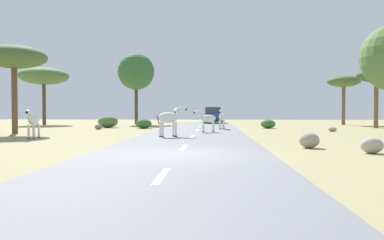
{
  "coord_description": "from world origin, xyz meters",
  "views": [
    {
      "loc": [
        0.93,
        -11.83,
        1.45
      ],
      "look_at": [
        -0.34,
        11.05,
        0.84
      ],
      "focal_mm": 34.84,
      "sensor_mm": 36.0,
      "label": 1
    }
  ],
  "objects_px": {
    "rock_1": "(372,145)",
    "zebra_1": "(33,121)",
    "zebra_2": "(170,118)",
    "tree_0": "(136,72)",
    "bush_1": "(144,124)",
    "tree_1": "(14,58)",
    "tree_5": "(376,76)",
    "car_0": "(213,116)",
    "zebra_0": "(222,117)",
    "tree_6": "(344,82)",
    "bush_0": "(108,122)",
    "bush_2": "(268,124)",
    "tree_4": "(44,76)",
    "rock_0": "(332,129)",
    "rock_2": "(98,127)",
    "zebra_3": "(207,119)",
    "rock_3": "(309,140)"
  },
  "relations": [
    {
      "from": "rock_1",
      "to": "zebra_1",
      "type": "bearing_deg",
      "value": 158.53
    },
    {
      "from": "tree_5",
      "to": "zebra_2",
      "type": "bearing_deg",
      "value": -143.42
    },
    {
      "from": "zebra_0",
      "to": "tree_1",
      "type": "height_order",
      "value": "tree_1"
    },
    {
      "from": "bush_1",
      "to": "tree_1",
      "type": "bearing_deg",
      "value": -135.1
    },
    {
      "from": "zebra_3",
      "to": "tree_0",
      "type": "distance_m",
      "value": 16.97
    },
    {
      "from": "tree_1",
      "to": "rock_3",
      "type": "distance_m",
      "value": 18.37
    },
    {
      "from": "zebra_2",
      "to": "rock_0",
      "type": "height_order",
      "value": "zebra_2"
    },
    {
      "from": "car_0",
      "to": "tree_6",
      "type": "xyz_separation_m",
      "value": [
        12.87,
        -3.38,
        3.36
      ]
    },
    {
      "from": "tree_0",
      "to": "rock_2",
      "type": "relative_size",
      "value": 12.58
    },
    {
      "from": "rock_0",
      "to": "bush_2",
      "type": "bearing_deg",
      "value": 131.69
    },
    {
      "from": "zebra_0",
      "to": "zebra_2",
      "type": "relative_size",
      "value": 0.93
    },
    {
      "from": "zebra_0",
      "to": "zebra_1",
      "type": "distance_m",
      "value": 13.42
    },
    {
      "from": "zebra_1",
      "to": "tree_4",
      "type": "height_order",
      "value": "tree_4"
    },
    {
      "from": "zebra_2",
      "to": "tree_5",
      "type": "bearing_deg",
      "value": 95.23
    },
    {
      "from": "zebra_0",
      "to": "tree_1",
      "type": "distance_m",
      "value": 14.43
    },
    {
      "from": "bush_0",
      "to": "bush_2",
      "type": "relative_size",
      "value": 1.41
    },
    {
      "from": "tree_1",
      "to": "zebra_3",
      "type": "bearing_deg",
      "value": 5.72
    },
    {
      "from": "zebra_0",
      "to": "tree_4",
      "type": "distance_m",
      "value": 20.59
    },
    {
      "from": "tree_4",
      "to": "rock_0",
      "type": "xyz_separation_m",
      "value": [
        25.31,
        -11.33,
        -4.74
      ]
    },
    {
      "from": "car_0",
      "to": "rock_1",
      "type": "bearing_deg",
      "value": 100.73
    },
    {
      "from": "bush_2",
      "to": "rock_1",
      "type": "height_order",
      "value": "bush_2"
    },
    {
      "from": "tree_5",
      "to": "rock_1",
      "type": "height_order",
      "value": "tree_5"
    },
    {
      "from": "tree_0",
      "to": "bush_0",
      "type": "xyz_separation_m",
      "value": [
        -0.82,
        -7.61,
        -4.9
      ]
    },
    {
      "from": "car_0",
      "to": "rock_2",
      "type": "distance_m",
      "value": 15.81
    },
    {
      "from": "car_0",
      "to": "bush_2",
      "type": "distance_m",
      "value": 11.83
    },
    {
      "from": "rock_3",
      "to": "zebra_2",
      "type": "bearing_deg",
      "value": 139.93
    },
    {
      "from": "bush_2",
      "to": "rock_3",
      "type": "height_order",
      "value": "bush_2"
    },
    {
      "from": "tree_5",
      "to": "rock_2",
      "type": "bearing_deg",
      "value": -171.66
    },
    {
      "from": "tree_5",
      "to": "tree_6",
      "type": "height_order",
      "value": "tree_6"
    },
    {
      "from": "zebra_2",
      "to": "tree_0",
      "type": "xyz_separation_m",
      "value": [
        -5.65,
        18.72,
        4.36
      ]
    },
    {
      "from": "rock_2",
      "to": "rock_3",
      "type": "distance_m",
      "value": 18.09
    },
    {
      "from": "tree_5",
      "to": "rock_3",
      "type": "relative_size",
      "value": 6.31
    },
    {
      "from": "rock_2",
      "to": "tree_6",
      "type": "bearing_deg",
      "value": 24.54
    },
    {
      "from": "zebra_2",
      "to": "tree_6",
      "type": "bearing_deg",
      "value": 108.71
    },
    {
      "from": "tree_5",
      "to": "bush_1",
      "type": "height_order",
      "value": "tree_5"
    },
    {
      "from": "bush_1",
      "to": "bush_2",
      "type": "height_order",
      "value": "bush_1"
    },
    {
      "from": "zebra_2",
      "to": "zebra_3",
      "type": "distance_m",
      "value": 4.6
    },
    {
      "from": "tree_0",
      "to": "rock_0",
      "type": "xyz_separation_m",
      "value": [
        16.03,
        -12.4,
        -5.25
      ]
    },
    {
      "from": "bush_0",
      "to": "bush_2",
      "type": "distance_m",
      "value": 13.14
    },
    {
      "from": "tree_1",
      "to": "bush_0",
      "type": "xyz_separation_m",
      "value": [
        3.55,
        8.1,
        -4.18
      ]
    },
    {
      "from": "tree_4",
      "to": "bush_0",
      "type": "relative_size",
      "value": 3.51
    },
    {
      "from": "bush_2",
      "to": "rock_0",
      "type": "distance_m",
      "value": 5.59
    },
    {
      "from": "tree_6",
      "to": "rock_1",
      "type": "distance_m",
      "value": 26.19
    },
    {
      "from": "bush_0",
      "to": "bush_1",
      "type": "xyz_separation_m",
      "value": [
        3.26,
        -1.33,
        -0.11
      ]
    },
    {
      "from": "car_0",
      "to": "tree_4",
      "type": "height_order",
      "value": "tree_4"
    },
    {
      "from": "tree_5",
      "to": "tree_6",
      "type": "bearing_deg",
      "value": 92.57
    },
    {
      "from": "bush_0",
      "to": "bush_1",
      "type": "distance_m",
      "value": 3.52
    },
    {
      "from": "bush_2",
      "to": "bush_0",
      "type": "bearing_deg",
      "value": 177.34
    },
    {
      "from": "car_0",
      "to": "bush_1",
      "type": "bearing_deg",
      "value": 64.91
    },
    {
      "from": "car_0",
      "to": "tree_0",
      "type": "bearing_deg",
      "value": 19.18
    }
  ]
}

